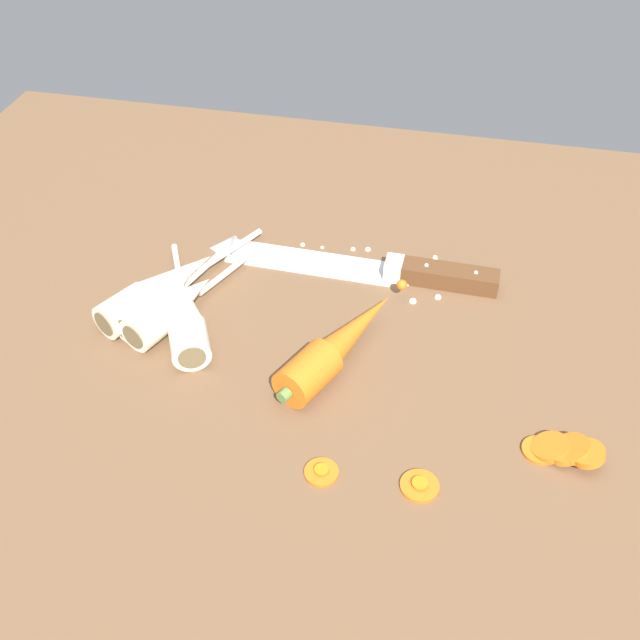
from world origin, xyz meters
TOP-DOWN VIEW (x-y plane):
  - ground_plane at (0.00, 0.00)cm, footprint 120.00×90.00cm
  - chefs_knife at (0.55, 9.22)cm, footprint 34.78×4.95cm
  - whole_carrot at (2.71, -6.01)cm, footprint 11.01×20.10cm
  - parsnip_front at (-14.03, -4.78)cm, footprint 11.01×19.48cm
  - parsnip_mid_left at (-15.77, -3.85)cm, footprint 9.21×17.42cm
  - parsnip_mid_right at (-17.46, -3.08)cm, footprint 7.29×17.16cm
  - parsnip_back at (-18.26, -1.19)cm, footprint 13.03×21.99cm
  - carrot_slice_stack at (24.89, -13.78)cm, footprint 7.17×3.97cm
  - carrot_slice_stray_near at (12.81, -19.96)cm, footprint 3.46×3.46cm
  - carrot_slice_stray_mid at (4.13, -20.36)cm, footprint 3.09×3.09cm
  - mince_crumbs at (6.18, 10.37)cm, footprint 17.91×9.44cm

SIDE VIEW (x-z plane):
  - ground_plane at x=0.00cm, z-range -4.00..0.00cm
  - carrot_slice_stray_mid at x=4.13cm, z-range 0.01..0.71cm
  - carrot_slice_stray_near at x=12.81cm, z-range 0.01..0.71cm
  - mince_crumbs at x=6.18cm, z-range -0.08..0.82cm
  - chefs_knife at x=0.55cm, z-range -1.44..2.74cm
  - carrot_slice_stack at x=24.89cm, z-range -0.40..2.07cm
  - parsnip_back at x=-18.26cm, z-range -0.02..3.98cm
  - parsnip_front at x=-14.03cm, z-range -0.02..3.98cm
  - parsnip_mid_left at x=-15.77cm, z-range -0.02..3.98cm
  - parsnip_mid_right at x=-17.46cm, z-range -0.02..3.98cm
  - whole_carrot at x=2.71cm, z-range 0.00..4.20cm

